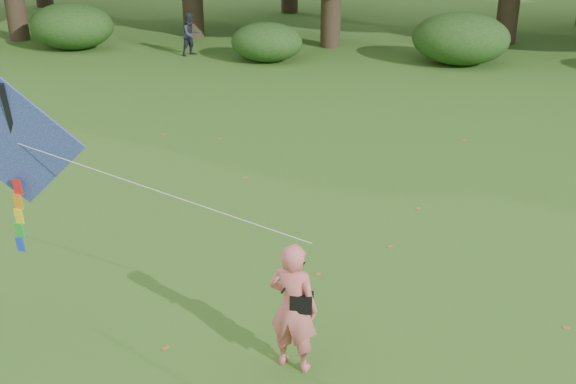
# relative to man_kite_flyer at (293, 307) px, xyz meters

# --- Properties ---
(ground) EXTENTS (100.00, 100.00, 0.00)m
(ground) POSITION_rel_man_kite_flyer_xyz_m (-0.07, 0.63, -0.97)
(ground) COLOR #265114
(ground) RESTS_ON ground
(man_kite_flyer) EXTENTS (0.80, 0.62, 1.93)m
(man_kite_flyer) POSITION_rel_man_kite_flyer_xyz_m (0.00, 0.00, 0.00)
(man_kite_flyer) COLOR #D66765
(man_kite_flyer) RESTS_ON ground
(bystander_left) EXTENTS (0.95, 0.99, 1.60)m
(bystander_left) POSITION_rel_man_kite_flyer_xyz_m (-7.11, 18.17, -0.16)
(bystander_left) COLOR #282B35
(bystander_left) RESTS_ON ground
(crossbody_bag) EXTENTS (0.43, 0.20, 0.74)m
(crossbody_bag) POSITION_rel_man_kite_flyer_xyz_m (0.12, -0.03, 0.13)
(crossbody_bag) COLOR black
(crossbody_bag) RESTS_ON ground
(flying_kite) EXTENTS (5.92, 1.65, 3.03)m
(flying_kite) POSITION_rel_man_kite_flyer_xyz_m (-4.54, 1.26, 1.59)
(flying_kite) COLOR #293FB2
(flying_kite) RESTS_ON ground
(shrub_band) EXTENTS (39.15, 3.22, 1.88)m
(shrub_band) POSITION_rel_man_kite_flyer_xyz_m (-0.79, 18.23, -0.11)
(shrub_band) COLOR #264919
(shrub_band) RESTS_ON ground
(fallen_leaves) EXTENTS (9.17, 12.87, 0.01)m
(fallen_leaves) POSITION_rel_man_kite_flyer_xyz_m (-0.24, 4.59, -0.96)
(fallen_leaves) COLOR #925B27
(fallen_leaves) RESTS_ON ground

